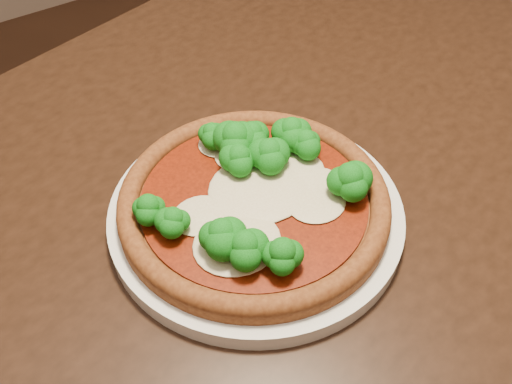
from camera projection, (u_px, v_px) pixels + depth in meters
dining_table at (281, 249)px, 0.68m from camera, size 1.33×1.11×0.75m
plate at (256, 213)px, 0.58m from camera, size 0.30×0.30×0.02m
pizza at (255, 194)px, 0.56m from camera, size 0.27×0.27×0.06m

